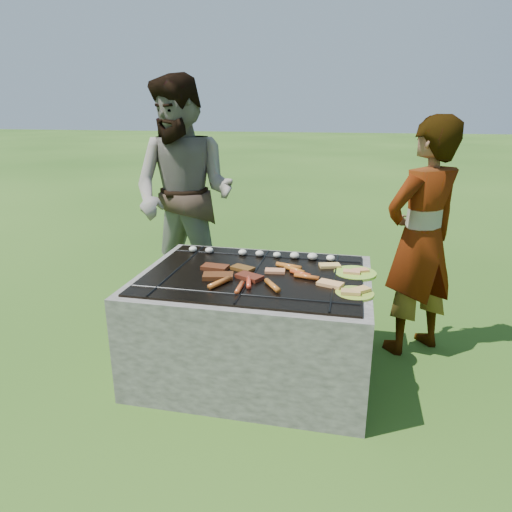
{
  "coord_description": "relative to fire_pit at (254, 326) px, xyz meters",
  "views": [
    {
      "loc": [
        0.52,
        -2.37,
        1.5
      ],
      "look_at": [
        0.0,
        0.05,
        0.7
      ],
      "focal_mm": 32.0,
      "sensor_mm": 36.0,
      "label": 1
    }
  ],
  "objects": [
    {
      "name": "bystander",
      "position": [
        -0.74,
        0.87,
        0.59
      ],
      "size": [
        0.96,
        0.81,
        1.75
      ],
      "primitive_type": "imported",
      "rotation": [
        0.0,
        0.0,
        -0.19
      ],
      "color": "gray",
      "rests_on": "ground"
    },
    {
      "name": "fire_pit",
      "position": [
        0.0,
        0.0,
        0.0
      ],
      "size": [
        1.3,
        1.0,
        0.62
      ],
      "color": "gray",
      "rests_on": "ground"
    },
    {
      "name": "cook",
      "position": [
        0.94,
        0.47,
        0.46
      ],
      "size": [
        0.64,
        0.61,
        1.47
      ],
      "primitive_type": "imported",
      "rotation": [
        0.0,
        0.0,
        3.81
      ],
      "color": "gray",
      "rests_on": "ground"
    },
    {
      "name": "mushrooms",
      "position": [
        0.02,
        0.32,
        0.35
      ],
      "size": [
        0.94,
        0.06,
        0.04
      ],
      "color": "white",
      "rests_on": "fire_pit"
    },
    {
      "name": "sausages",
      "position": [
        0.11,
        -0.08,
        0.34
      ],
      "size": [
        0.56,
        0.49,
        0.03
      ],
      "color": "orange",
      "rests_on": "fire_pit"
    },
    {
      "name": "bread_on_grate",
      "position": [
        0.34,
        0.04,
        0.34
      ],
      "size": [
        0.45,
        0.41,
        0.02
      ],
      "color": "tan",
      "rests_on": "fire_pit"
    },
    {
      "name": "plate_far",
      "position": [
        0.56,
        0.14,
        0.33
      ],
      "size": [
        0.31,
        0.31,
        0.03
      ],
      "color": "#CBD733",
      "rests_on": "fire_pit"
    },
    {
      "name": "pork_slabs",
      "position": [
        -0.14,
        -0.05,
        0.34
      ],
      "size": [
        0.39,
        0.28,
        0.02
      ],
      "color": "maroon",
      "rests_on": "fire_pit"
    },
    {
      "name": "lawn",
      "position": [
        0.0,
        0.0,
        -0.28
      ],
      "size": [
        60.0,
        60.0,
        0.0
      ],
      "primitive_type": "plane",
      "color": "#214611",
      "rests_on": "ground"
    },
    {
      "name": "plate_near",
      "position": [
        0.56,
        -0.17,
        0.33
      ],
      "size": [
        0.22,
        0.22,
        0.03
      ],
      "color": "gold",
      "rests_on": "fire_pit"
    }
  ]
}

